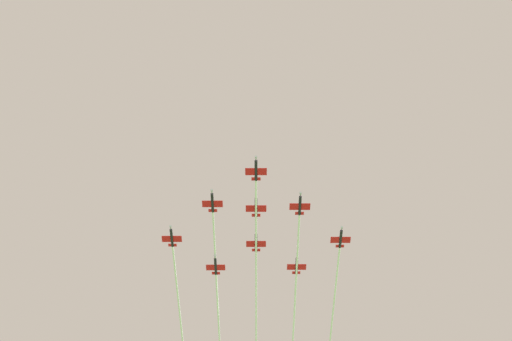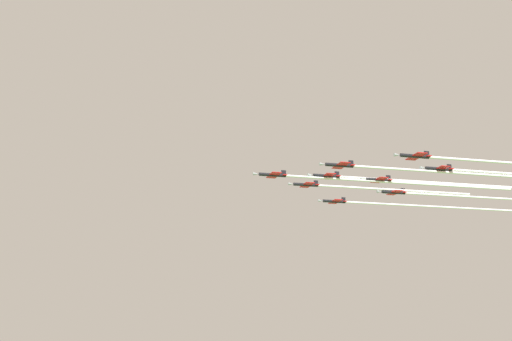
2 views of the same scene
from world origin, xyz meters
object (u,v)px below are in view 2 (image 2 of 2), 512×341
(jet_starboard_inner, at_px, (365,188))
(jet_tail_end, at_px, (459,196))
(jet_port_trail, at_px, (451,184))
(jet_lead, at_px, (368,181))
(jet_port_inner, at_px, (419,170))
(jet_port_outer, at_px, (414,181))
(jet_center_rear, at_px, (413,206))

(jet_starboard_inner, height_order, jet_tail_end, jet_starboard_inner)
(jet_port_trail, relative_size, jet_tail_end, 1.01)
(jet_lead, bearing_deg, jet_tail_end, -69.09)
(jet_port_inner, height_order, jet_port_outer, jet_port_outer)
(jet_lead, bearing_deg, jet_center_rear, -44.89)
(jet_lead, relative_size, jet_tail_end, 1.17)
(jet_center_rear, bearing_deg, jet_lead, 135.11)
(jet_port_inner, distance_m, jet_starboard_inner, 31.17)
(jet_starboard_inner, xyz_separation_m, jet_tail_end, (-34.33, -5.47, -0.89))
(jet_port_outer, height_order, jet_center_rear, jet_port_outer)
(jet_port_outer, bearing_deg, jet_starboard_inner, 32.82)
(jet_lead, height_order, jet_port_trail, jet_port_trail)
(jet_tail_end, bearing_deg, jet_port_inner, 134.91)
(jet_center_rear, bearing_deg, jet_port_trail, 175.78)
(jet_port_trail, height_order, jet_tail_end, jet_tail_end)
(jet_center_rear, height_order, jet_port_trail, jet_port_trail)
(jet_port_inner, bearing_deg, jet_port_trail, -50.99)
(jet_lead, relative_size, jet_starboard_inner, 1.32)
(jet_starboard_inner, xyz_separation_m, jet_center_rear, (-22.37, -19.21, -1.54))
(jet_lead, bearing_deg, jet_port_inner, -148.59)
(jet_port_outer, relative_size, jet_port_trail, 1.12)
(jet_lead, height_order, jet_port_outer, jet_port_outer)
(jet_starboard_inner, height_order, jet_center_rear, jet_starboard_inner)
(jet_starboard_inner, xyz_separation_m, jet_port_outer, (-12.27, 13.69, -0.77))
(jet_port_inner, relative_size, jet_tail_end, 1.00)
(jet_port_trail, bearing_deg, jet_port_outer, 90.00)
(jet_port_inner, xyz_separation_m, jet_port_trail, (-16.41, -18.26, 0.58))
(jet_port_inner, relative_size, jet_center_rear, 0.85)
(jet_center_rear, xyz_separation_m, jet_port_trail, (-2.61, 30.88, 0.57))
(jet_starboard_inner, bearing_deg, jet_tail_end, -90.00)
(jet_port_inner, relative_size, jet_port_trail, 0.98)
(jet_port_inner, xyz_separation_m, jet_starboard_inner, (8.57, -29.93, 1.56))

